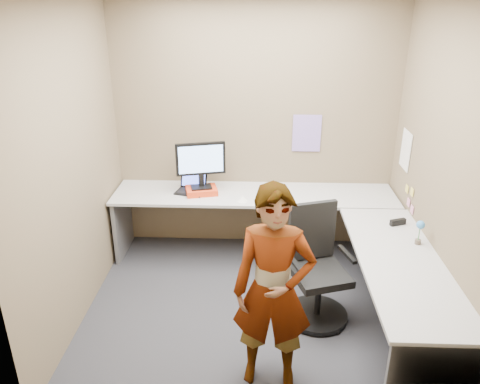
{
  "coord_description": "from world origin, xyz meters",
  "views": [
    {
      "loc": [
        0.04,
        -3.56,
        2.67
      ],
      "look_at": [
        -0.12,
        0.25,
        1.05
      ],
      "focal_mm": 35.0,
      "sensor_mm": 36.0,
      "label": 1
    }
  ],
  "objects_px": {
    "person": "(273,290)",
    "desk": "(299,232)",
    "monitor": "(201,161)",
    "office_chair": "(316,274)"
  },
  "relations": [
    {
      "from": "desk",
      "to": "monitor",
      "type": "bearing_deg",
      "value": 149.59
    },
    {
      "from": "monitor",
      "to": "office_chair",
      "type": "height_order",
      "value": "monitor"
    },
    {
      "from": "office_chair",
      "to": "person",
      "type": "relative_size",
      "value": 0.66
    },
    {
      "from": "desk",
      "to": "office_chair",
      "type": "relative_size",
      "value": 2.92
    },
    {
      "from": "office_chair",
      "to": "person",
      "type": "height_order",
      "value": "person"
    },
    {
      "from": "desk",
      "to": "office_chair",
      "type": "height_order",
      "value": "office_chair"
    },
    {
      "from": "person",
      "to": "desk",
      "type": "bearing_deg",
      "value": 81.42
    },
    {
      "from": "desk",
      "to": "office_chair",
      "type": "xyz_separation_m",
      "value": [
        0.12,
        -0.46,
        -0.17
      ]
    },
    {
      "from": "desk",
      "to": "office_chair",
      "type": "distance_m",
      "value": 0.5
    },
    {
      "from": "monitor",
      "to": "person",
      "type": "relative_size",
      "value": 0.32
    }
  ]
}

